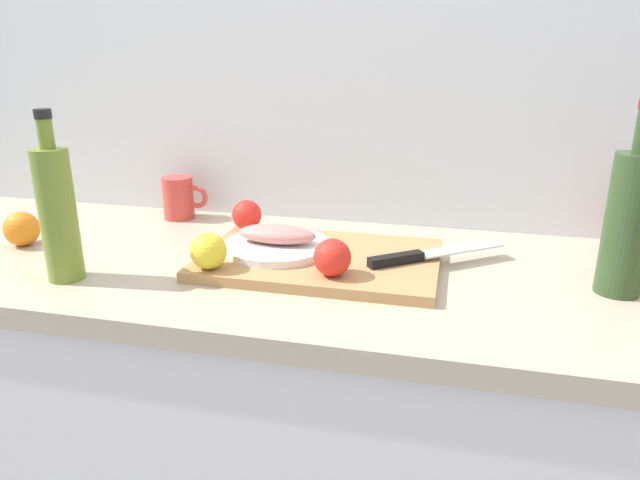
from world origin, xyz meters
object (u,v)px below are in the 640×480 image
at_px(fish_fillet, 277,234).
at_px(coffee_mug_2, 179,198).
at_px(chef_knife, 421,255).
at_px(lemon_0, 208,251).
at_px(cutting_board, 320,260).
at_px(white_plate, 277,246).
at_px(coffee_mug_1, 633,234).
at_px(wine_bottle, 628,220).
at_px(orange_0, 22,229).
at_px(olive_oil_bottle, 58,212).

bearing_deg(fish_fillet, coffee_mug_2, 145.49).
relative_size(chef_knife, lemon_0, 3.75).
relative_size(cutting_board, white_plate, 2.17).
xyz_separation_m(cutting_board, coffee_mug_1, (0.60, 0.19, 0.04)).
height_order(chef_knife, lemon_0, lemon_0).
bearing_deg(wine_bottle, fish_fillet, 178.98).
height_order(wine_bottle, coffee_mug_1, wine_bottle).
distance_m(coffee_mug_2, orange_0, 0.35).
xyz_separation_m(cutting_board, white_plate, (-0.09, 0.01, 0.02)).
xyz_separation_m(chef_knife, lemon_0, (-0.37, -0.13, 0.02)).
relative_size(olive_oil_bottle, coffee_mug_1, 2.61).
height_order(lemon_0, coffee_mug_1, coffee_mug_1).
xyz_separation_m(olive_oil_bottle, coffee_mug_2, (0.03, 0.40, -0.07)).
bearing_deg(lemon_0, chef_knife, 19.69).
distance_m(wine_bottle, orange_0, 1.17).
bearing_deg(olive_oil_bottle, white_plate, 27.77).
bearing_deg(coffee_mug_1, wine_bottle, -109.47).
xyz_separation_m(lemon_0, olive_oil_bottle, (-0.25, -0.06, 0.07)).
relative_size(lemon_0, coffee_mug_2, 0.59).
xyz_separation_m(chef_knife, orange_0, (-0.83, -0.05, 0.01)).
bearing_deg(wine_bottle, orange_0, -178.38).
xyz_separation_m(chef_knife, wine_bottle, (0.34, -0.02, 0.10)).
relative_size(cutting_board, chef_knife, 1.82).
distance_m(fish_fillet, orange_0, 0.55).
height_order(fish_fillet, chef_knife, fish_fillet).
xyz_separation_m(white_plate, orange_0, (-0.55, -0.04, 0.01)).
height_order(lemon_0, olive_oil_bottle, olive_oil_bottle).
bearing_deg(chef_knife, white_plate, 145.39).
distance_m(cutting_board, coffee_mug_2, 0.46).
xyz_separation_m(white_plate, lemon_0, (-0.09, -0.12, 0.03)).
bearing_deg(cutting_board, coffee_mug_2, 151.05).
relative_size(white_plate, fish_fillet, 1.33).
relative_size(coffee_mug_2, orange_0, 1.57).
bearing_deg(orange_0, coffee_mug_2, 48.39).
distance_m(lemon_0, coffee_mug_1, 0.83).
bearing_deg(olive_oil_bottle, wine_bottle, 10.07).
height_order(coffee_mug_1, orange_0, coffee_mug_1).
relative_size(fish_fillet, coffee_mug_1, 1.35).
bearing_deg(olive_oil_bottle, fish_fillet, 27.77).
relative_size(cutting_board, lemon_0, 6.82).
relative_size(lemon_0, olive_oil_bottle, 0.22).
relative_size(chef_knife, coffee_mug_1, 2.14).
distance_m(coffee_mug_1, orange_0, 1.25).
xyz_separation_m(coffee_mug_1, coffee_mug_2, (-1.00, 0.03, 0.00)).
height_order(white_plate, orange_0, orange_0).
relative_size(fish_fillet, wine_bottle, 0.48).
xyz_separation_m(chef_knife, coffee_mug_2, (-0.60, 0.21, 0.02)).
bearing_deg(cutting_board, wine_bottle, -0.52).
distance_m(chef_knife, coffee_mug_2, 0.63).
bearing_deg(coffee_mug_1, orange_0, -169.58).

